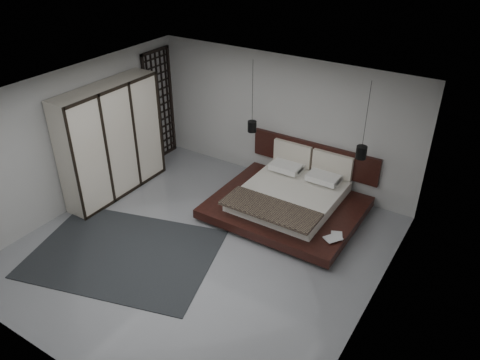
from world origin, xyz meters
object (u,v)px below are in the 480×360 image
Objects in this scene: rug at (124,253)px; bed at (290,199)px; wardrobe at (112,141)px; pendant_left at (252,126)px; pendant_right at (361,152)px; lattice_screen at (160,106)px.

bed is at bearing 56.12° from rug.
wardrobe is at bearing -160.26° from bed.
bed is at bearing -21.20° from pendant_left.
pendant_right is 0.46× the size of rug.
wardrobe is at bearing -143.80° from pendant_left.
lattice_screen is at bearing 178.90° from pendant_right.
lattice_screen reaches higher than wardrobe.
lattice_screen is at bearing 119.64° from rug.
pendant_right is 4.96m from wardrobe.
pendant_right is at bearing -1.10° from lattice_screen.
wardrobe is at bearing 137.15° from rug.
pendant_right is (1.16, 0.45, 1.16)m from bed.
wardrobe reaches higher than bed.
pendant_left is 2.32m from pendant_right.
pendant_left is 3.58m from rug.
pendant_right reaches higher than bed.
rug is at bearing -102.19° from pendant_left.
pendant_right is at bearing 20.11° from wardrobe.
pendant_right is at bearing 21.20° from bed.
wardrobe is 2.51m from rug.
bed is 3.81m from wardrobe.
wardrobe is (-2.33, -1.70, -0.24)m from pendant_left.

